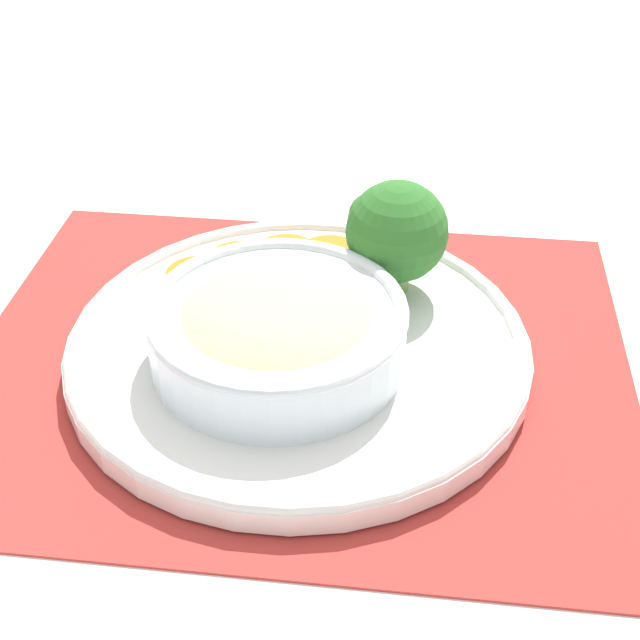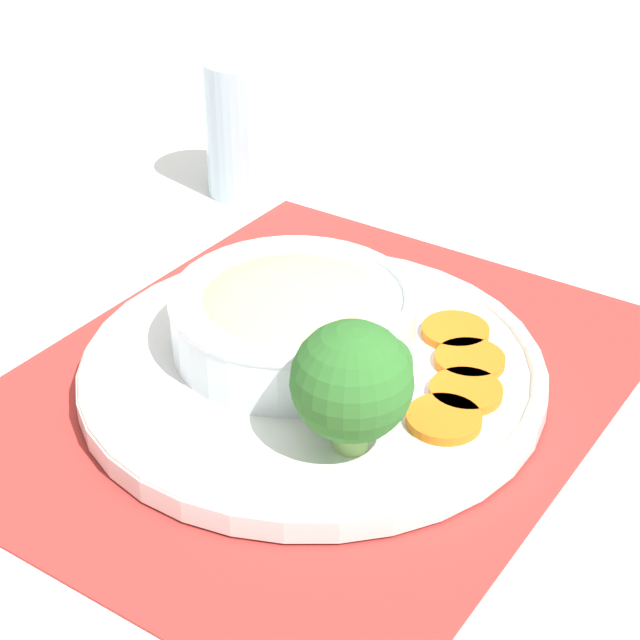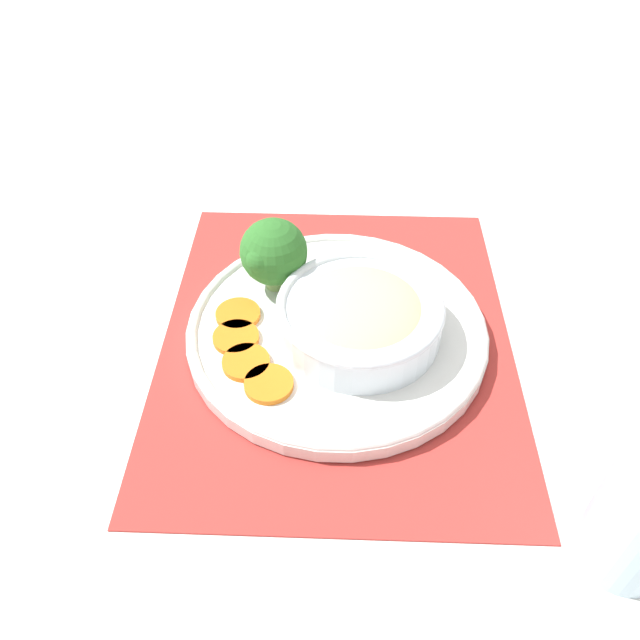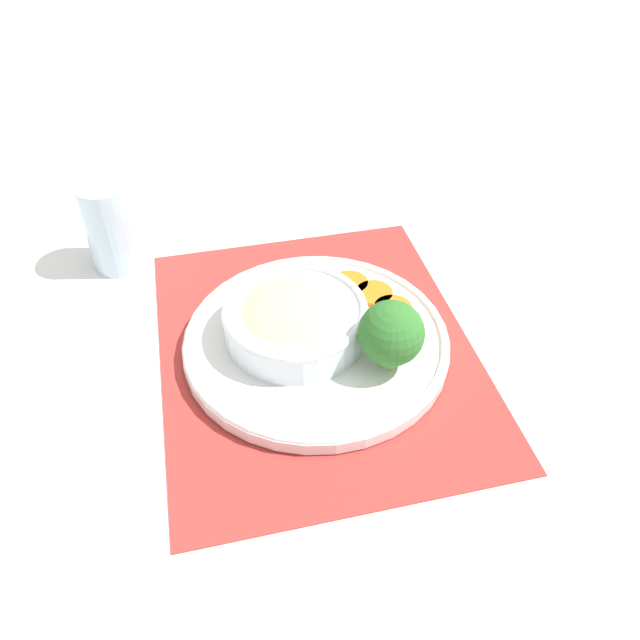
% 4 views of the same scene
% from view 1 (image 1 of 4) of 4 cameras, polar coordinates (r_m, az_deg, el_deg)
% --- Properties ---
extents(ground_plane, '(4.00, 4.00, 0.00)m').
position_cam_1_polar(ground_plane, '(0.63, -1.36, -2.66)').
color(ground_plane, white).
extents(placemat, '(0.49, 0.42, 0.00)m').
position_cam_1_polar(placemat, '(0.63, -1.37, -2.52)').
color(placemat, '#B2332D').
rests_on(placemat, ground_plane).
extents(plate, '(0.32, 0.32, 0.02)m').
position_cam_1_polar(plate, '(0.62, -1.38, -1.57)').
color(plate, white).
rests_on(plate, placemat).
extents(bowl, '(0.17, 0.17, 0.05)m').
position_cam_1_polar(bowl, '(0.59, -2.74, -0.47)').
color(bowl, silver).
rests_on(bowl, plate).
extents(broccoli_floret, '(0.07, 0.07, 0.09)m').
position_cam_1_polar(broccoli_floret, '(0.65, 4.90, 5.67)').
color(broccoli_floret, '#84AD5B').
rests_on(broccoli_floret, plate).
extents(carrot_slice_near, '(0.05, 0.05, 0.01)m').
position_cam_1_polar(carrot_slice_near, '(0.70, 0.82, 4.22)').
color(carrot_slice_near, orange).
rests_on(carrot_slice_near, plate).
extents(carrot_slice_middle, '(0.05, 0.05, 0.01)m').
position_cam_1_polar(carrot_slice_middle, '(0.70, -2.22, 4.31)').
color(carrot_slice_middle, orange).
rests_on(carrot_slice_middle, plate).
extents(carrot_slice_far, '(0.05, 0.05, 0.01)m').
position_cam_1_polar(carrot_slice_far, '(0.70, -5.18, 3.84)').
color(carrot_slice_far, orange).
rests_on(carrot_slice_far, plate).
extents(carrot_slice_extra, '(0.05, 0.05, 0.01)m').
position_cam_1_polar(carrot_slice_extra, '(0.68, -7.83, 2.82)').
color(carrot_slice_extra, orange).
rests_on(carrot_slice_extra, plate).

